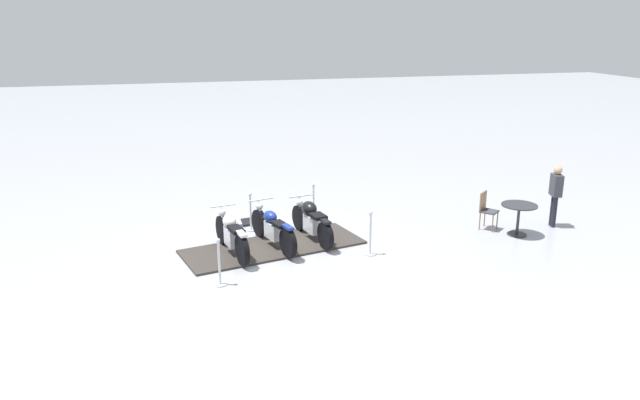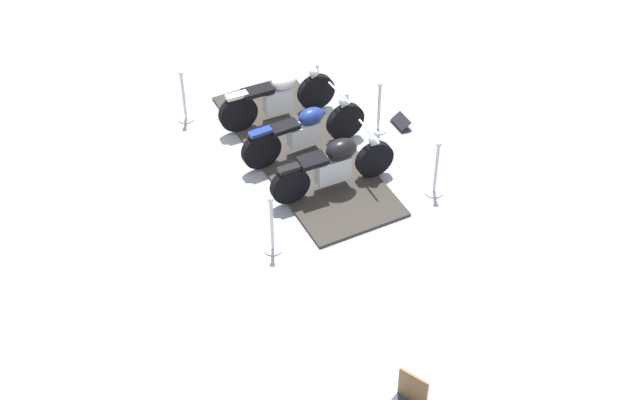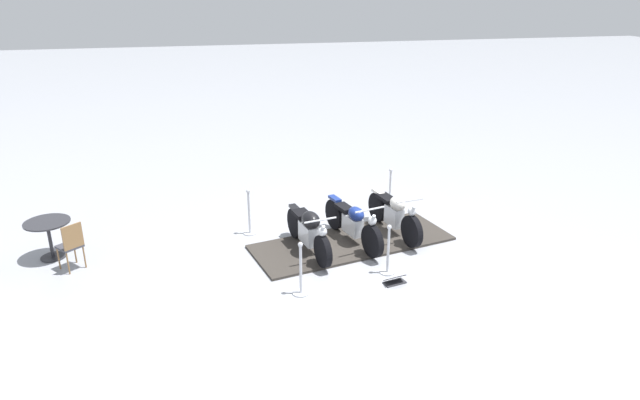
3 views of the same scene
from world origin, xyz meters
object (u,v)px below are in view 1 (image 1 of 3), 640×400
object	(u,v)px
bystander_person	(556,191)
motorcycle_black	(311,220)
motorcycle_navy	(272,228)
motorcycle_cream	(231,234)
cafe_chair_near_table	(487,208)
stanchion_left_rear	(220,268)
info_placard	(249,223)
stanchion_right_front	(314,208)
stanchion_left_front	(370,239)
cafe_table	(519,212)
stanchion_right_mid	(251,217)

from	to	relation	value
bystander_person	motorcycle_black	bearing A→B (deg)	10.28
motorcycle_navy	bystander_person	size ratio (longest dim) A/B	1.37
motorcycle_cream	cafe_chair_near_table	xyz separation A→B (m)	(0.15, -6.58, 0.04)
stanchion_left_rear	info_placard	xyz separation A→B (m)	(3.59, -1.13, -0.31)
motorcycle_cream	info_placard	size ratio (longest dim) A/B	4.71
motorcycle_black	motorcycle_cream	distance (m)	2.05
stanchion_right_front	info_placard	bearing A→B (deg)	89.51
motorcycle_navy	motorcycle_cream	xyz separation A→B (m)	(-0.23, 1.00, 0.02)
stanchion_left_front	bystander_person	distance (m)	5.36
stanchion_left_front	stanchion_left_rear	world-z (taller)	stanchion_left_front
motorcycle_navy	bystander_person	distance (m)	7.39
motorcycle_black	stanchion_left_front	distance (m)	1.66
stanchion_left_rear	cafe_table	size ratio (longest dim) A/B	1.15
cafe_chair_near_table	stanchion_right_mid	bearing A→B (deg)	-143.56
motorcycle_navy	cafe_chair_near_table	size ratio (longest dim) A/B	2.27
stanchion_right_mid	info_placard	size ratio (longest dim) A/B	2.23
motorcycle_cream	motorcycle_black	bearing A→B (deg)	-87.62
stanchion_left_rear	stanchion_left_front	bearing A→B (deg)	-77.21
cafe_chair_near_table	bystander_person	world-z (taller)	bystander_person
motorcycle_cream	stanchion_left_front	xyz separation A→B (m)	(-0.78, -3.08, -0.14)
stanchion_right_front	stanchion_left_rear	distance (m)	4.60
stanchion_left_rear	stanchion_right_mid	xyz separation A→B (m)	(3.17, -1.13, -0.01)
motorcycle_cream	stanchion_left_front	bearing A→B (deg)	-115.07
motorcycle_black	bystander_person	xyz separation A→B (m)	(-0.60, -6.37, 0.43)
stanchion_left_rear	cafe_chair_near_table	world-z (taller)	stanchion_left_rear
stanchion_right_front	stanchion_right_mid	world-z (taller)	stanchion_right_front
motorcycle_navy	stanchion_left_front	world-z (taller)	stanchion_left_front
stanchion_right_front	cafe_table	bearing A→B (deg)	-118.04
motorcycle_navy	stanchion_right_front	world-z (taller)	motorcycle_navy
motorcycle_cream	bystander_person	xyz separation A→B (m)	(-0.13, -8.37, 0.45)
motorcycle_cream	stanchion_right_mid	bearing A→B (deg)	-34.32
bystander_person	motorcycle_cream	bearing A→B (deg)	14.77
motorcycle_cream	cafe_table	xyz separation A→B (m)	(-0.48, -7.10, 0.09)
cafe_table	info_placard	bearing A→B (deg)	68.78
motorcycle_cream	stanchion_right_front	distance (m)	3.17
motorcycle_black	stanchion_left_front	world-z (taller)	stanchion_left_front
info_placard	stanchion_right_front	bearing A→B (deg)	-13.28
motorcycle_navy	stanchion_right_front	distance (m)	2.29
cafe_chair_near_table	info_placard	bearing A→B (deg)	-147.30
motorcycle_black	stanchion_left_front	xyz separation A→B (m)	(-1.25, -1.08, -0.16)
motorcycle_cream	stanchion_right_mid	size ratio (longest dim) A/B	2.11
stanchion_left_rear	motorcycle_black	bearing A→B (deg)	-49.98
cafe_table	motorcycle_navy	bearing A→B (deg)	83.30
motorcycle_cream	stanchion_right_mid	world-z (taller)	motorcycle_cream
stanchion_left_rear	bystander_person	bearing A→B (deg)	-80.65
stanchion_right_front	info_placard	xyz separation A→B (m)	(0.01, 1.77, -0.29)
motorcycle_navy	motorcycle_cream	bearing A→B (deg)	88.48
stanchion_left_front	cafe_chair_near_table	xyz separation A→B (m)	(0.93, -3.49, 0.18)
stanchion_left_rear	stanchion_right_front	bearing A→B (deg)	-39.03
stanchion_right_front	cafe_chair_near_table	distance (m)	4.52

